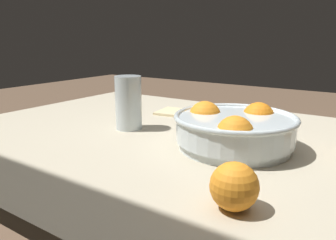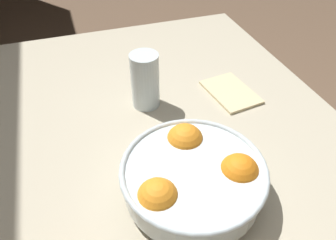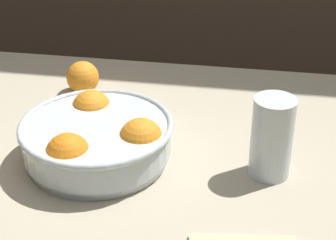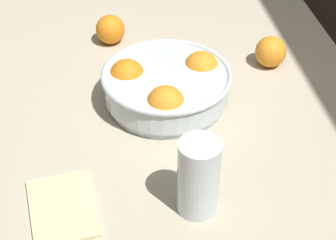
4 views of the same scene
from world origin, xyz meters
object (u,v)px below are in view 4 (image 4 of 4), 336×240
object	(u,v)px
fruit_bowl	(167,86)
orange_loose_front	(271,52)
juice_glass	(198,180)
orange_loose_near_bowl	(110,29)

from	to	relation	value
fruit_bowl	orange_loose_front	size ratio (longest dim) A/B	3.82
juice_glass	orange_loose_front	world-z (taller)	juice_glass
orange_loose_near_bowl	orange_loose_front	world-z (taller)	same
fruit_bowl	orange_loose_front	distance (m)	0.29
fruit_bowl	orange_loose_near_bowl	bearing A→B (deg)	-159.41
fruit_bowl	orange_loose_front	bearing A→B (deg)	112.95
juice_glass	orange_loose_near_bowl	distance (m)	0.61
orange_loose_near_bowl	orange_loose_front	size ratio (longest dim) A/B	0.99
juice_glass	orange_loose_near_bowl	xyz separation A→B (m)	(-0.59, -0.11, -0.03)
orange_loose_front	juice_glass	bearing A→B (deg)	-31.27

